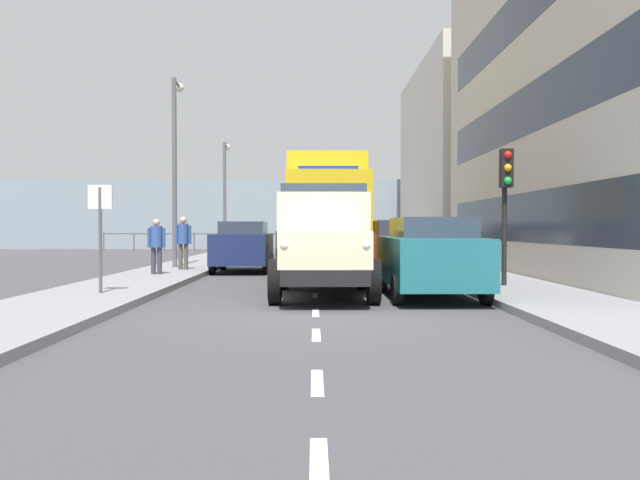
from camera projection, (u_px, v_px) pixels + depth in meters
name	position (u px, v px, depth m)	size (l,w,h in m)	color
ground_plane	(315.00, 273.00, 22.20)	(80.00, 80.00, 0.00)	#423F44
sidewalk_left	(453.00, 270.00, 22.25)	(2.53, 44.54, 0.15)	gray
sidewalk_right	(176.00, 270.00, 22.16)	(2.53, 44.54, 0.15)	gray
road_centreline_markings	(315.00, 275.00, 21.18)	(0.12, 39.84, 0.01)	silver
building_far_block	(494.00, 161.00, 37.87)	(8.79, 14.83, 10.71)	beige
sea_horizon	(314.00, 214.00, 47.42)	(80.00, 0.80, 5.00)	#84939E
seawall_railing	(314.00, 237.00, 43.85)	(28.08, 0.08, 1.20)	#4C5156
truck_vintage_cream	(323.00, 243.00, 14.17)	(2.17, 5.64, 2.43)	black
lorry_cargo_yellow	(326.00, 211.00, 21.99)	(2.58, 8.20, 3.87)	gold
car_teal_kerbside_near	(430.00, 256.00, 14.09)	(1.92, 4.33, 1.72)	#1E6670
car_maroon_kerbside_1	(398.00, 249.00, 19.39)	(1.81, 4.43, 1.72)	maroon
car_white_kerbside_2	(378.00, 244.00, 25.38)	(1.88, 4.15, 1.72)	white
car_black_kerbside_3	(366.00, 241.00, 31.44)	(1.93, 4.58, 1.72)	black
car_navy_oppositeside_0	(243.00, 246.00, 22.55)	(1.91, 4.00, 1.72)	navy
pedestrian_by_lamp	(156.00, 242.00, 19.28)	(0.53, 0.34, 1.62)	#383342
pedestrian_couple_b	(183.00, 238.00, 21.46)	(0.53, 0.34, 1.72)	#4C473D
traffic_light_near	(506.00, 187.00, 15.42)	(0.28, 0.41, 3.20)	black
lamp_post_promenade	(175.00, 155.00, 22.92)	(0.32, 1.14, 6.55)	#59595B
lamp_post_far	(225.00, 187.00, 33.23)	(0.32, 1.14, 5.67)	#59595B
street_sign	(100.00, 219.00, 13.69)	(0.50, 0.07, 2.25)	#4C4C4C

